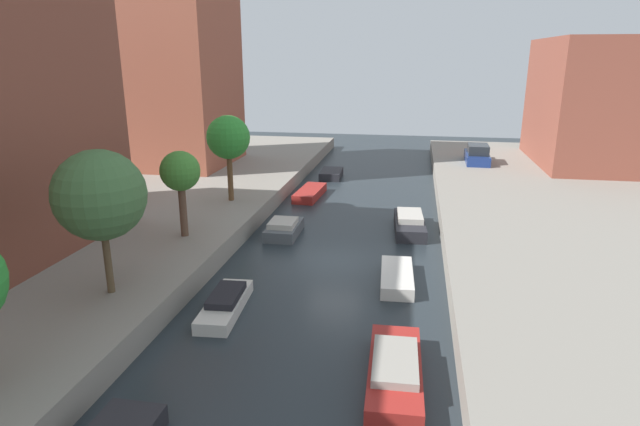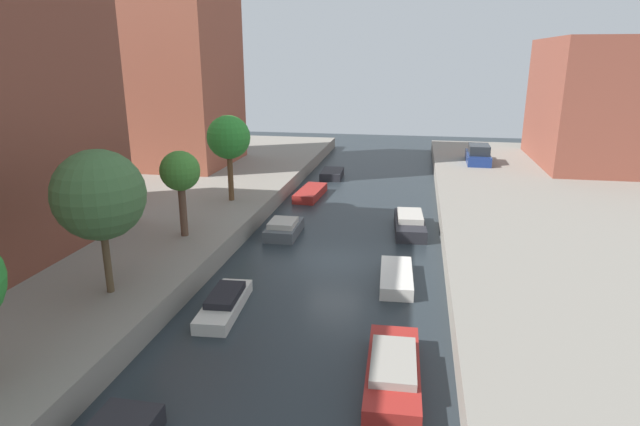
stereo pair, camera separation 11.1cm
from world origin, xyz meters
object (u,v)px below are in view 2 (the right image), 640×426
object	(u,v)px
street_tree_3	(229,138)
moored_boat_left_2	(224,303)
parked_car	(478,155)
moored_boat_left_4	(310,193)
moored_boat_right_1	(393,372)
moored_boat_right_3	(410,224)
moored_boat_left_3	(284,228)
moored_boat_left_5	(332,174)
low_block_right	(610,103)
street_tree_1	(99,195)
apartment_tower_far	(160,39)
street_tree_2	(180,173)
moored_boat_right_2	(396,277)

from	to	relation	value
street_tree_3	moored_boat_left_2	xyz separation A→B (m)	(3.89, -11.82, -4.40)
parked_car	moored_boat_left_4	world-z (taller)	parked_car
moored_boat_right_1	moored_boat_right_3	world-z (taller)	moored_boat_right_3
moored_boat_left_2	moored_boat_left_3	bearing A→B (deg)	89.77
moored_boat_right_3	moored_boat_left_5	bearing A→B (deg)	117.10
low_block_right	street_tree_1	xyz separation A→B (m)	(-25.21, -28.77, -1.17)
moored_boat_left_2	moored_boat_right_1	size ratio (longest dim) A/B	0.86
street_tree_3	moored_boat_left_5	bearing A→B (deg)	69.66
apartment_tower_far	street_tree_1	bearing A→B (deg)	-69.17
apartment_tower_far	moored_boat_right_3	size ratio (longest dim) A/B	4.22
low_block_right	parked_car	bearing A→B (deg)	-172.68
moored_boat_left_3	moored_boat_right_3	bearing A→B (deg)	16.37
moored_boat_left_3	moored_boat_right_3	world-z (taller)	moored_boat_right_3
street_tree_2	street_tree_3	xyz separation A→B (m)	(0.00, 6.59, 0.65)
moored_boat_left_5	moored_boat_right_2	bearing A→B (deg)	-73.14
low_block_right	moored_boat_right_3	bearing A→B (deg)	-131.22
apartment_tower_far	moored_boat_right_1	distance (m)	33.41
street_tree_1	moored_boat_right_3	world-z (taller)	street_tree_1
street_tree_2	moored_boat_right_3	distance (m)	12.52
street_tree_3	parked_car	bearing A→B (deg)	43.01
moored_boat_left_3	moored_boat_left_5	distance (m)	14.30
moored_boat_right_1	moored_boat_right_3	size ratio (longest dim) A/B	1.02
street_tree_2	moored_boat_left_2	distance (m)	7.52
moored_boat_left_2	moored_boat_right_2	world-z (taller)	moored_boat_left_2
street_tree_3	moored_boat_right_1	xyz separation A→B (m)	(10.37, -15.30, -4.33)
moored_boat_left_3	moored_boat_left_5	xyz separation A→B (m)	(0.31, 14.29, -0.08)
low_block_right	moored_boat_left_4	xyz separation A→B (m)	(-21.46, -10.59, -5.52)
apartment_tower_far	moored_boat_right_1	size ratio (longest dim) A/B	4.14
street_tree_2	moored_boat_right_1	world-z (taller)	street_tree_2
street_tree_1	moored_boat_right_3	xyz separation A→B (m)	(10.55, 12.05, -4.21)
low_block_right	moored_boat_right_1	xyz separation A→B (m)	(-14.84, -31.10, -5.41)
apartment_tower_far	moored_boat_left_3	distance (m)	20.81
apartment_tower_far	moored_boat_left_4	distance (m)	16.89
parked_car	moored_boat_right_2	size ratio (longest dim) A/B	1.22
street_tree_2	parked_car	world-z (taller)	street_tree_2
apartment_tower_far	street_tree_3	xyz separation A→B (m)	(8.79, -10.14, -5.76)
moored_boat_right_1	street_tree_1	bearing A→B (deg)	167.34
moored_boat_left_2	moored_boat_left_4	xyz separation A→B (m)	(-0.15, 17.03, -0.03)
street_tree_1	moored_boat_right_1	distance (m)	11.44
low_block_right	street_tree_2	size ratio (longest dim) A/B	3.08
parked_car	moored_boat_right_3	bearing A→B (deg)	-108.11
street_tree_2	moored_boat_left_4	xyz separation A→B (m)	(3.74, 11.80, -3.78)
parked_car	moored_boat_left_2	distance (m)	28.91
street_tree_1	moored_boat_right_2	xyz separation A→B (m)	(10.15, 4.87, -4.36)
apartment_tower_far	moored_boat_left_3	xyz separation A→B (m)	(12.72, -13.01, -10.09)
low_block_right	street_tree_2	xyz separation A→B (m)	(-25.21, -22.39, -1.73)
street_tree_3	moored_boat_left_3	size ratio (longest dim) A/B	1.62
apartment_tower_far	moored_boat_left_4	xyz separation A→B (m)	(12.54, -4.93, -10.19)
moored_boat_left_5	moored_boat_right_1	bearing A→B (deg)	-77.08
moored_boat_left_4	moored_boat_right_2	xyz separation A→B (m)	(6.41, -13.31, -0.02)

